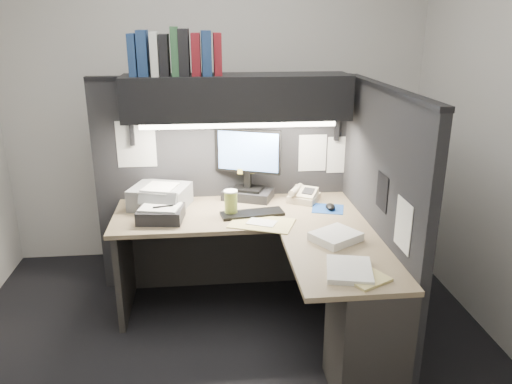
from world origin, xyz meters
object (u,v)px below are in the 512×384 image
Objects in this scene: desk at (296,285)px; overhead_shelf at (237,97)px; printer at (160,197)px; telephone at (304,196)px; coffee_cup at (231,204)px; notebook_stack at (161,214)px; keyboard at (252,214)px; monitor at (248,172)px.

desk is 1.10× the size of overhead_shelf.
telephone is at bearing 18.27° from printer.
coffee_cup is at bearing -5.82° from printer.
notebook_stack is (-1.02, -0.28, 0.00)m from telephone.
monitor is at bearing 81.57° from keyboard.
printer is at bearing 94.92° from notebook_stack.
coffee_cup is 0.47m from notebook_stack.
monitor reaches higher than telephone.
telephone is (0.18, 0.73, 0.33)m from desk.
telephone is (0.41, 0.24, 0.03)m from keyboard.
monitor reaches higher than coffee_cup.
keyboard is at bearing -73.74° from overhead_shelf.
coffee_cup reaches higher than notebook_stack.
desk is at bearing -52.91° from monitor.
notebook_stack is at bearing -150.97° from overhead_shelf.
overhead_shelf is at bearing 111.79° from desk.
overhead_shelf is 0.95m from notebook_stack.
keyboard is at bearing -68.02° from monitor.
coffee_cup reaches higher than printer.
overhead_shelf is 7.51× the size of telephone.
telephone is at bearing 22.43° from keyboard.
overhead_shelf is 4.05× the size of printer.
keyboard is 1.48× the size of notebook_stack.
monitor is at bearing 30.70° from notebook_stack.
notebook_stack is at bearing -127.49° from monitor.
coffee_cup is 0.54m from printer.
printer is (-0.64, -0.11, -0.13)m from monitor.
coffee_cup is (-0.55, -0.23, 0.04)m from telephone.
desk is at bearing -28.44° from notebook_stack.
overhead_shelf is 0.89m from printer.
overhead_shelf reaches higher than monitor.
monitor is at bearing 105.29° from desk.
coffee_cup reaches higher than desk.
telephone is 0.71× the size of notebook_stack.
keyboard is 0.16m from coffee_cup.
telephone is 0.54× the size of printer.
monitor reaches higher than notebook_stack.
notebook_stack is at bearing -134.62° from telephone.
desk is at bearing -73.94° from keyboard.
notebook_stack reaches higher than telephone.
overhead_shelf is 2.92× the size of monitor.
overhead_shelf is (-0.30, 0.75, 1.06)m from desk.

